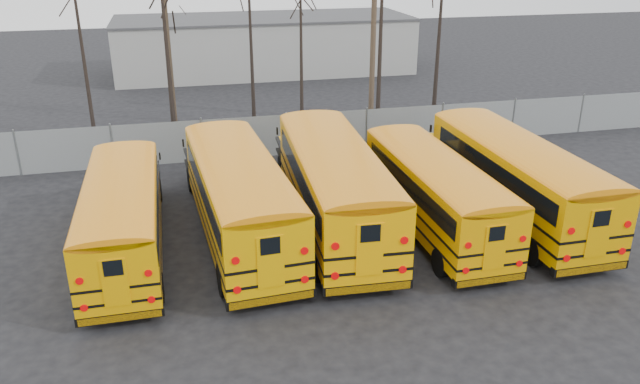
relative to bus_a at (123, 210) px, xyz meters
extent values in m
plane|color=black|center=(7.05, -3.15, -1.64)|extent=(120.00, 120.00, 0.00)
cube|color=gray|center=(7.05, 8.85, -0.64)|extent=(40.00, 0.04, 2.00)
cube|color=#9E9D99|center=(9.05, 28.85, 0.36)|extent=(22.00, 8.00, 4.00)
cylinder|color=black|center=(-1.00, -3.17, -1.18)|extent=(0.26, 0.90, 0.90)
cylinder|color=black|center=(1.03, -3.16, -1.18)|extent=(0.26, 0.90, 0.90)
cylinder|color=black|center=(-1.04, 4.40, -1.18)|extent=(0.26, 0.90, 0.90)
cylinder|color=black|center=(1.00, 4.41, -1.18)|extent=(0.26, 0.90, 0.90)
cube|color=#E29800|center=(0.00, -0.24, -0.13)|extent=(2.29, 8.39, 2.12)
cube|color=#E29800|center=(-0.02, 4.72, -0.73)|extent=(2.03, 1.54, 0.90)
cube|color=black|center=(0.00, -0.42, 0.35)|extent=(2.32, 7.49, 0.63)
cube|color=black|center=(0.00, 0.53, -0.78)|extent=(2.33, 9.94, 0.08)
cube|color=black|center=(0.00, 0.53, -0.33)|extent=(2.33, 9.94, 0.08)
cube|color=black|center=(0.02, -4.33, -1.23)|extent=(2.31, 0.21, 0.25)
cube|color=black|center=(-0.03, 5.44, -1.23)|extent=(2.16, 0.19, 0.23)
cube|color=#E29800|center=(0.02, -4.43, -0.15)|extent=(0.68, 0.04, 1.40)
cylinder|color=#B20505|center=(-0.83, -4.45, -0.78)|extent=(0.20, 0.04, 0.20)
cylinder|color=#B20505|center=(0.88, -4.44, -0.78)|extent=(0.20, 0.04, 0.20)
cylinder|color=#B20505|center=(-0.83, -4.45, 0.03)|extent=(0.20, 0.04, 0.20)
cylinder|color=#B20505|center=(0.88, -4.44, 0.03)|extent=(0.20, 0.04, 0.20)
cylinder|color=black|center=(2.88, -3.23, -1.13)|extent=(0.34, 1.02, 1.00)
cylinder|color=black|center=(5.15, -3.09, -1.13)|extent=(0.34, 1.02, 1.00)
cylinder|color=black|center=(2.35, 5.19, -1.13)|extent=(0.34, 1.02, 1.00)
cylinder|color=black|center=(4.61, 5.33, -1.13)|extent=(0.34, 1.02, 1.00)
cube|color=#E7A000|center=(3.81, 0.10, 0.05)|extent=(3.10, 9.48, 2.36)
cube|color=#E7A000|center=(3.46, 5.61, -0.63)|extent=(2.36, 1.85, 1.00)
cube|color=black|center=(3.82, -0.10, 0.57)|extent=(3.08, 8.48, 0.70)
cube|color=black|center=(3.75, 0.95, -0.68)|extent=(3.24, 11.21, 0.09)
cube|color=black|center=(3.75, 0.95, -0.18)|extent=(3.24, 11.21, 0.09)
cube|color=black|center=(4.10, -4.47, -1.18)|extent=(2.58, 0.38, 0.28)
cube|color=black|center=(3.40, 6.41, -1.18)|extent=(2.42, 0.35, 0.26)
cube|color=#E7A000|center=(4.11, -4.58, 0.02)|extent=(0.75, 0.09, 1.56)
cylinder|color=#B20505|center=(3.15, -4.65, -0.68)|extent=(0.22, 0.05, 0.22)
cylinder|color=#B20505|center=(5.06, -4.53, -0.68)|extent=(0.22, 0.05, 0.22)
cylinder|color=#B20505|center=(3.15, -4.65, 0.22)|extent=(0.22, 0.05, 0.22)
cylinder|color=#B20505|center=(5.06, -4.53, 0.22)|extent=(0.22, 0.05, 0.22)
cylinder|color=black|center=(5.80, -3.11, -1.11)|extent=(0.35, 1.06, 1.04)
cylinder|color=black|center=(8.16, -3.23, -1.11)|extent=(0.35, 1.06, 1.04)
cylinder|color=black|center=(6.26, 5.65, -1.11)|extent=(0.35, 1.06, 1.04)
cylinder|color=black|center=(8.62, 5.53, -1.11)|extent=(0.35, 1.06, 1.04)
cube|color=#F9A400|center=(7.16, 0.22, 0.11)|extent=(3.11, 9.83, 2.45)
cube|color=#F9A400|center=(7.46, 5.96, -0.59)|extent=(2.44, 1.89, 1.04)
cube|color=black|center=(7.15, 0.01, 0.66)|extent=(3.10, 8.79, 0.73)
cube|color=black|center=(7.20, 1.11, -0.64)|extent=(3.24, 11.63, 0.09)
cube|color=black|center=(7.20, 1.11, -0.12)|extent=(3.24, 11.63, 0.09)
cube|color=black|center=(6.91, -4.52, -1.17)|extent=(2.68, 0.37, 0.29)
cube|color=black|center=(7.50, 6.79, -1.17)|extent=(2.51, 0.34, 0.27)
cube|color=#F9A400|center=(6.91, -4.64, 0.09)|extent=(0.78, 0.08, 1.62)
cylinder|color=#B20505|center=(5.92, -4.60, -0.64)|extent=(0.23, 0.05, 0.23)
cylinder|color=#B20505|center=(7.90, -4.70, -0.64)|extent=(0.23, 0.05, 0.23)
cylinder|color=#B20505|center=(5.92, -4.60, 0.30)|extent=(0.23, 0.05, 0.23)
cylinder|color=#B20505|center=(7.90, -4.70, 0.30)|extent=(0.23, 0.05, 0.23)
cylinder|color=black|center=(9.56, -3.68, -1.18)|extent=(0.27, 0.92, 0.91)
cylinder|color=black|center=(11.63, -3.66, -1.18)|extent=(0.27, 0.92, 0.91)
cylinder|color=black|center=(9.47, 3.99, -1.18)|extent=(0.27, 0.92, 0.91)
cylinder|color=black|center=(11.53, 4.01, -1.18)|extent=(0.27, 0.92, 0.91)
cube|color=#E29400|center=(10.56, -0.70, -0.11)|extent=(2.39, 8.52, 2.15)
cube|color=#E29400|center=(10.50, 4.32, -0.72)|extent=(2.07, 1.58, 0.91)
cube|color=black|center=(10.56, -0.88, 0.37)|extent=(2.41, 7.61, 0.64)
cube|color=black|center=(10.55, 0.07, -0.77)|extent=(2.43, 10.09, 0.08)
cube|color=black|center=(10.55, 0.07, -0.31)|extent=(2.43, 10.09, 0.08)
cube|color=black|center=(10.61, -4.86, -1.22)|extent=(2.34, 0.23, 0.26)
cube|color=black|center=(10.49, 5.05, -1.22)|extent=(2.19, 0.21, 0.24)
cube|color=#E29400|center=(10.61, -4.96, -0.13)|extent=(0.69, 0.04, 1.42)
cylinder|color=#B20505|center=(9.74, -4.98, -0.77)|extent=(0.20, 0.04, 0.20)
cylinder|color=#B20505|center=(11.48, -4.96, -0.77)|extent=(0.20, 0.04, 0.20)
cylinder|color=#B20505|center=(9.74, -4.98, 0.05)|extent=(0.20, 0.04, 0.20)
cylinder|color=#B20505|center=(11.48, -4.96, 0.05)|extent=(0.20, 0.04, 0.20)
cylinder|color=black|center=(12.73, -3.71, -1.13)|extent=(0.29, 1.01, 1.01)
cylinder|color=black|center=(15.01, -3.70, -1.13)|extent=(0.29, 1.01, 1.01)
cylinder|color=black|center=(12.68, 4.75, -1.13)|extent=(0.29, 1.01, 1.01)
cylinder|color=black|center=(14.96, 4.77, -1.13)|extent=(0.29, 1.01, 1.01)
cube|color=#D99200|center=(13.85, -0.43, 0.05)|extent=(2.58, 9.39, 2.37)
cube|color=#D99200|center=(13.82, 5.11, -0.63)|extent=(2.28, 1.73, 1.01)
cube|color=black|center=(13.85, -0.63, 0.58)|extent=(2.61, 8.38, 0.71)
cube|color=black|center=(13.84, 0.43, -0.68)|extent=(2.62, 11.12, 0.09)
cube|color=black|center=(13.84, 0.43, -0.17)|extent=(2.62, 11.12, 0.09)
cube|color=black|center=(13.88, -5.02, -1.18)|extent=(2.58, 0.24, 0.28)
cube|color=black|center=(13.81, 5.92, -1.18)|extent=(2.42, 0.22, 0.26)
cube|color=#D99200|center=(13.88, -5.13, 0.03)|extent=(0.76, 0.04, 1.56)
cylinder|color=#B20505|center=(12.92, -5.15, -0.68)|extent=(0.22, 0.04, 0.22)
cylinder|color=#B20505|center=(14.84, -5.13, -0.68)|extent=(0.22, 0.04, 0.22)
cylinder|color=#B20505|center=(12.92, -5.15, 0.23)|extent=(0.22, 0.04, 0.22)
cylinder|color=#B20505|center=(14.84, -5.13, 0.23)|extent=(0.22, 0.04, 0.22)
cylinder|color=#4D3C2B|center=(1.89, 16.05, 2.60)|extent=(0.26, 0.26, 8.48)
cylinder|color=#4C3B2B|center=(12.69, 13.25, 3.08)|extent=(0.29, 0.29, 9.43)
cone|color=black|center=(-1.87, 10.57, 3.98)|extent=(0.26, 0.26, 11.23)
cone|color=black|center=(1.81, 11.60, 3.16)|extent=(0.26, 0.26, 9.60)
cone|color=black|center=(6.09, 13.45, 3.77)|extent=(0.26, 0.26, 10.81)
cone|color=black|center=(8.22, 10.88, 3.51)|extent=(0.26, 0.26, 10.28)
cone|color=black|center=(12.29, 10.88, 4.82)|extent=(0.26, 0.26, 12.90)
cone|color=black|center=(16.50, 13.22, 3.67)|extent=(0.26, 0.26, 10.61)
camera|label=1|loc=(1.95, -19.38, 8.27)|focal=35.00mm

